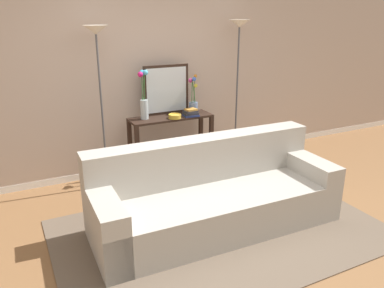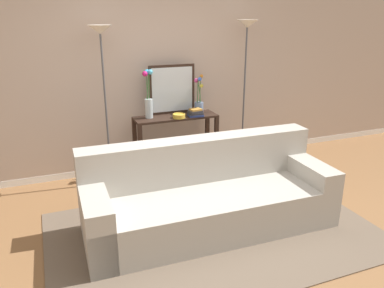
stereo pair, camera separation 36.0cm
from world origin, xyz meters
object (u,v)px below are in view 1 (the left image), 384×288
object	(u,v)px
couch	(214,197)
book_stack	(191,113)
floor_lamp_left	(98,64)
wall_mirror	(166,90)
vase_short_flowers	(193,101)
book_row_under_console	(154,172)
console_table	(171,135)
vase_tall_flowers	(144,99)
floor_lamp_right	(238,53)
fruit_bowl	(175,116)

from	to	relation	value
couch	book_stack	bearing A→B (deg)	73.25
floor_lamp_left	wall_mirror	bearing A→B (deg)	10.87
vase_short_flowers	book_row_under_console	world-z (taller)	vase_short_flowers
console_table	wall_mirror	bearing A→B (deg)	87.22
couch	vase_short_flowers	size ratio (longest dim) A/B	4.82
console_table	vase_tall_flowers	xyz separation A→B (m)	(-0.35, 0.04, 0.52)
floor_lamp_right	fruit_bowl	xyz separation A→B (m)	(-1.00, -0.08, -0.75)
console_table	floor_lamp_right	distance (m)	1.44
book_row_under_console	floor_lamp_left	bearing A→B (deg)	-177.43
vase_tall_flowers	book_row_under_console	bearing A→B (deg)	-25.83
console_table	floor_lamp_right	xyz separation A→B (m)	(1.00, -0.03, 1.04)
floor_lamp_left	fruit_bowl	size ratio (longest dim) A/B	12.00
fruit_bowl	book_stack	size ratio (longest dim) A/B	0.78
wall_mirror	fruit_bowl	size ratio (longest dim) A/B	3.99
floor_lamp_right	vase_short_flowers	bearing A→B (deg)	174.34
floor_lamp_right	wall_mirror	bearing A→B (deg)	170.00
vase_tall_flowers	vase_short_flowers	xyz separation A→B (m)	(0.70, -0.01, -0.09)
console_table	couch	bearing A→B (deg)	-96.41
vase_tall_flowers	wall_mirror	bearing A→B (deg)	16.26
couch	vase_tall_flowers	xyz separation A→B (m)	(-0.19, 1.49, 0.75)
book_row_under_console	vase_short_flowers	bearing A→B (deg)	3.36
floor_lamp_left	book_stack	bearing A→B (deg)	-3.79
fruit_bowl	floor_lamp_right	bearing A→B (deg)	4.59
floor_lamp_right	book_stack	world-z (taller)	floor_lamp_right
console_table	fruit_bowl	size ratio (longest dim) A/B	6.76
console_table	fruit_bowl	xyz separation A→B (m)	(0.01, -0.11, 0.29)
couch	book_row_under_console	size ratio (longest dim) A/B	6.54
couch	floor_lamp_left	bearing A→B (deg)	117.67
couch	book_stack	world-z (taller)	book_stack
vase_tall_flowers	vase_short_flowers	bearing A→B (deg)	-0.53
floor_lamp_right	vase_tall_flowers	world-z (taller)	floor_lamp_right
wall_mirror	book_stack	world-z (taller)	wall_mirror
floor_lamp_right	vase_tall_flowers	size ratio (longest dim) A/B	3.23
console_table	fruit_bowl	distance (m)	0.31
vase_short_flowers	fruit_bowl	bearing A→B (deg)	-157.01
couch	floor_lamp_left	size ratio (longest dim) A/B	1.28
floor_lamp_right	wall_mirror	xyz separation A→B (m)	(-1.00, 0.18, -0.45)
floor_lamp_right	book_row_under_console	distance (m)	1.99
console_table	vase_short_flowers	world-z (taller)	vase_short_flowers
floor_lamp_left	wall_mirror	world-z (taller)	floor_lamp_left
vase_tall_flowers	vase_short_flowers	world-z (taller)	vase_tall_flowers
console_table	vase_tall_flowers	bearing A→B (deg)	173.10
floor_lamp_left	vase_tall_flowers	world-z (taller)	floor_lamp_left
couch	floor_lamp_left	world-z (taller)	floor_lamp_left
console_table	book_row_under_console	bearing A→B (deg)	180.00
couch	floor_lamp_right	size ratio (longest dim) A/B	1.25
floor_lamp_left	fruit_bowl	xyz separation A→B (m)	(0.92, -0.08, -0.71)
book_stack	vase_short_flowers	bearing A→B (deg)	52.79
floor_lamp_left	couch	bearing A→B (deg)	-62.33
couch	book_row_under_console	xyz separation A→B (m)	(-0.10, 1.45, -0.26)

